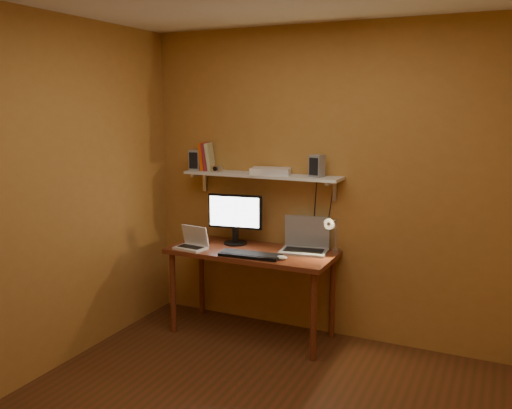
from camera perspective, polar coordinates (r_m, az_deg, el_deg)
The scene contains 14 objects.
room at distance 3.05m, azimuth -0.31°, elevation -1.86°, with size 3.44×3.24×2.64m.
desk at distance 4.59m, azimuth -0.46°, elevation -5.84°, with size 1.40×0.60×0.75m.
wall_shelf at distance 4.62m, azimuth 0.57°, elevation 3.07°, with size 1.40×0.25×0.21m.
monitor at distance 4.72m, azimuth -2.20°, elevation -1.25°, with size 0.48×0.23×0.44m.
laptop at distance 4.54m, azimuth 5.21°, elevation -3.97°, with size 0.42×0.33×0.29m.
netbook at distance 4.64m, azimuth -6.68°, elevation -3.97°, with size 0.27×0.21×0.19m.
keyboard at distance 4.37m, azimuth -0.62°, elevation -5.33°, with size 0.50×0.17×0.03m, color black.
mouse at distance 4.29m, azimuth 2.69°, elevation -5.61°, with size 0.09×0.06×0.03m, color white.
desk_lamp at distance 4.40m, azimuth 8.03°, elevation -2.71°, with size 0.09×0.23×0.38m.
speaker_left at distance 4.90m, azimuth -6.33°, elevation 4.68°, with size 0.10×0.10×0.18m, color gray.
speaker_right at distance 4.43m, azimuth 6.43°, elevation 4.06°, with size 0.10×0.10×0.18m, color gray.
books at distance 4.88m, azimuth -5.22°, elevation 5.05°, with size 0.16×0.18×0.25m.
shelf_camera at distance 4.73m, azimuth -4.19°, elevation 3.79°, with size 0.11×0.06×0.06m.
router at distance 4.58m, azimuth 1.57°, elevation 3.54°, with size 0.33×0.22×0.05m, color white.
Camera 1 is at (1.29, -2.69, 1.95)m, focal length 38.00 mm.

